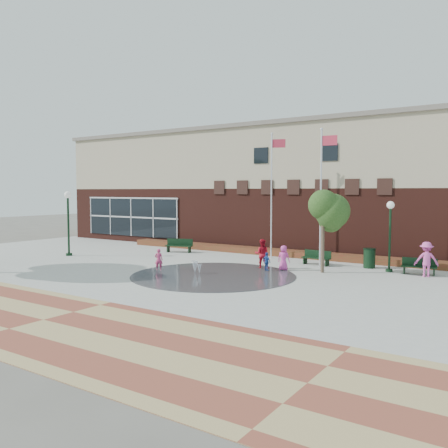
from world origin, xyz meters
The scene contains 22 objects.
ground centered at (0.00, 0.00, 0.00)m, with size 120.00×120.00×0.00m, color #666056.
plaza_concrete centered at (0.00, 4.00, 0.00)m, with size 46.00×18.00×0.01m, color #A8A8A0.
paver_band centered at (0.00, -7.00, 0.00)m, with size 46.00×6.00×0.01m, color brown.
splash_pad centered at (0.00, 3.00, 0.00)m, with size 8.40×8.40×0.01m, color #383A3D.
library_building centered at (0.00, 17.48, 4.64)m, with size 44.40×10.40×9.20m.
flower_bed centered at (0.00, 11.60, 0.00)m, with size 26.00×1.20×0.40m, color maroon.
flagpole_left centered at (-0.45, 10.26, 4.47)m, with size 0.90×0.37×8.03m.
flagpole_right centered at (3.53, 8.64, 4.39)m, with size 0.97×0.16×7.85m.
lamp_left centered at (-12.31, 3.83, 2.68)m, with size 0.46×0.46×4.31m.
lamp_right centered at (7.21, 9.11, 2.35)m, with size 0.40×0.40×3.79m.
bench_left centered at (-7.25, 9.23, 0.31)m, with size 1.98×1.11×0.96m.
bench_mid centered at (3.04, 9.17, 0.28)m, with size 1.75×0.63×0.86m.
bench_right centered at (8.72, 9.09, 0.28)m, with size 1.76×0.67×0.86m.
trash_can centered at (5.95, 9.78, 0.57)m, with size 0.69×0.69×1.13m.
tree_mid centered at (4.31, 6.94, 3.17)m, with size 2.58×2.58×4.36m.
water_jet_a centered at (-1.10, 2.92, 0.00)m, with size 0.34×0.34×0.66m, color white.
water_jet_b centered at (-0.82, 2.92, 0.00)m, with size 0.23×0.23×0.51m, color white.
child_splash centered at (-3.39, 2.69, 0.60)m, with size 0.44×0.29×1.20m, color #D43B70.
adult_red centered at (0.97, 6.38, 0.83)m, with size 0.80×0.63×1.65m, color red.
adult_pink centered at (2.28, 6.45, 0.69)m, with size 0.67×0.44×1.38m, color #DE42A3.
child_blue centered at (1.61, 5.75, 0.52)m, with size 0.60×0.25×1.03m, color #264DA0.
person_bench centered at (9.14, 8.63, 0.89)m, with size 1.15×0.66×1.78m, color #E352AD.
Camera 1 is at (13.65, -16.69, 4.33)m, focal length 38.00 mm.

